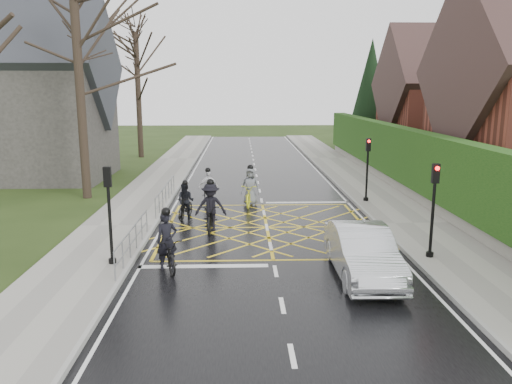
{
  "coord_description": "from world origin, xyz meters",
  "views": [
    {
      "loc": [
        -1.07,
        -19.53,
        5.49
      ],
      "look_at": [
        -0.41,
        0.86,
        1.3
      ],
      "focal_mm": 35.0,
      "sensor_mm": 36.0,
      "label": 1
    }
  ],
  "objects": [
    {
      "name": "ground",
      "position": [
        0.0,
        0.0,
        0.0
      ],
      "size": [
        120.0,
        120.0,
        0.0
      ],
      "primitive_type": "plane",
      "color": "black",
      "rests_on": "ground"
    },
    {
      "name": "sidewalk_right",
      "position": [
        6.0,
        0.0,
        0.07
      ],
      "size": [
        3.0,
        80.0,
        0.15
      ],
      "primitive_type": "cube",
      "color": "gray",
      "rests_on": "ground"
    },
    {
      "name": "tree_far",
      "position": [
        -9.3,
        22.0,
        7.19
      ],
      "size": [
        8.4,
        8.4,
        10.4
      ],
      "color": "black",
      "rests_on": "ground"
    },
    {
      "name": "railing_south",
      "position": [
        -4.65,
        -3.5,
        0.78
      ],
      "size": [
        0.05,
        5.04,
        1.03
      ],
      "color": "slate",
      "rests_on": "ground"
    },
    {
      "name": "traffic_light_ne",
      "position": [
        5.1,
        4.2,
        1.66
      ],
      "size": [
        0.24,
        0.31,
        3.21
      ],
      "rotation": [
        0.0,
        0.0,
        3.14
      ],
      "color": "black",
      "rests_on": "ground"
    },
    {
      "name": "cyclist_rear",
      "position": [
        -3.36,
        -4.68,
        0.64
      ],
      "size": [
        1.41,
        2.13,
        1.96
      ],
      "rotation": [
        0.0,
        0.0,
        0.39
      ],
      "color": "black",
      "rests_on": "ground"
    },
    {
      "name": "cyclist_front",
      "position": [
        -2.62,
        4.17,
        0.67
      ],
      "size": [
        1.06,
        1.9,
        1.83
      ],
      "rotation": [
        0.0,
        0.0,
        0.28
      ],
      "color": "black",
      "rests_on": "ground"
    },
    {
      "name": "cyclist_back",
      "position": [
        -3.44,
        1.53,
        0.64
      ],
      "size": [
        0.88,
        1.76,
        1.7
      ],
      "rotation": [
        0.0,
        0.0,
        -0.24
      ],
      "color": "black",
      "rests_on": "ground"
    },
    {
      "name": "cyclist_mid",
      "position": [
        -2.24,
        -0.37,
        0.76
      ],
      "size": [
        1.24,
        2.15,
        2.08
      ],
      "rotation": [
        0.0,
        0.0,
        -0.01
      ],
      "color": "black",
      "rests_on": "ground"
    },
    {
      "name": "hedge",
      "position": [
        7.75,
        6.0,
        2.1
      ],
      "size": [
        0.9,
        38.0,
        2.8
      ],
      "primitive_type": "cube",
      "color": "#11350E",
      "rests_on": "stone_wall"
    },
    {
      "name": "church",
      "position": [
        -13.54,
        12.0,
        4.93
      ],
      "size": [
        8.8,
        7.8,
        11.0
      ],
      "color": "#2D2B28",
      "rests_on": "ground"
    },
    {
      "name": "house_far",
      "position": [
        14.75,
        18.0,
        4.36
      ],
      "size": [
        9.8,
        8.8,
        10.3
      ],
      "color": "brown",
      "rests_on": "ground"
    },
    {
      "name": "railing_north",
      "position": [
        -4.65,
        4.0,
        0.79
      ],
      "size": [
        0.05,
        6.04,
        1.03
      ],
      "color": "slate",
      "rests_on": "ground"
    },
    {
      "name": "road",
      "position": [
        0.0,
        0.0,
        0.01
      ],
      "size": [
        9.0,
        80.0,
        0.01
      ],
      "primitive_type": "cube",
      "color": "black",
      "rests_on": "ground"
    },
    {
      "name": "traffic_light_sw",
      "position": [
        -5.1,
        -4.5,
        1.66
      ],
      "size": [
        0.24,
        0.31,
        3.21
      ],
      "color": "black",
      "rests_on": "ground"
    },
    {
      "name": "stone_wall",
      "position": [
        7.75,
        6.0,
        0.35
      ],
      "size": [
        0.5,
        38.0,
        0.7
      ],
      "primitive_type": "cube",
      "color": "slate",
      "rests_on": "ground"
    },
    {
      "name": "conifer",
      "position": [
        10.75,
        26.0,
        4.99
      ],
      "size": [
        4.6,
        4.6,
        10.0
      ],
      "color": "black",
      "rests_on": "ground"
    },
    {
      "name": "tree_near",
      "position": [
        -9.0,
        6.0,
        7.91
      ],
      "size": [
        9.24,
        9.24,
        11.44
      ],
      "color": "black",
      "rests_on": "ground"
    },
    {
      "name": "tree_mid",
      "position": [
        -10.0,
        14.0,
        8.63
      ],
      "size": [
        10.08,
        10.08,
        12.48
      ],
      "color": "black",
      "rests_on": "ground"
    },
    {
      "name": "car",
      "position": [
        2.56,
        -5.49,
        0.75
      ],
      "size": [
        1.62,
        4.58,
        1.51
      ],
      "primitive_type": "imported",
      "rotation": [
        0.0,
        0.0,
        -0.0
      ],
      "color": "silver",
      "rests_on": "ground"
    },
    {
      "name": "sidewalk_left",
      "position": [
        -6.0,
        0.0,
        0.07
      ],
      "size": [
        3.0,
        80.0,
        0.15
      ],
      "primitive_type": "cube",
      "color": "gray",
      "rests_on": "ground"
    },
    {
      "name": "cyclist_lead",
      "position": [
        -0.58,
        3.95,
        0.69
      ],
      "size": [
        1.02,
        2.14,
        2.0
      ],
      "rotation": [
        0.0,
        0.0,
        -0.15
      ],
      "color": "#CAD119",
      "rests_on": "ground"
    },
    {
      "name": "traffic_light_se",
      "position": [
        5.1,
        -4.2,
        1.66
      ],
      "size": [
        0.24,
        0.31,
        3.21
      ],
      "rotation": [
        0.0,
        0.0,
        3.14
      ],
      "color": "black",
      "rests_on": "ground"
    }
  ]
}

